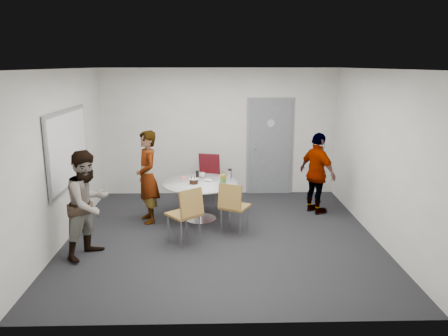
{
  "coord_description": "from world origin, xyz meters",
  "views": [
    {
      "loc": [
        -0.14,
        -6.76,
        2.77
      ],
      "look_at": [
        0.05,
        0.25,
        1.1
      ],
      "focal_mm": 35.0,
      "sensor_mm": 36.0,
      "label": 1
    }
  ],
  "objects_px": {
    "person_main": "(147,177)",
    "person_left": "(88,204)",
    "whiteboard": "(68,148)",
    "chair_far": "(208,173)",
    "door": "(270,147)",
    "chair_near_left": "(187,210)",
    "chair_near_right": "(233,203)",
    "table": "(201,188)",
    "person_right": "(317,173)"
  },
  "relations": [
    {
      "from": "door",
      "to": "person_main",
      "type": "relative_size",
      "value": 1.28
    },
    {
      "from": "whiteboard",
      "to": "chair_far",
      "type": "relative_size",
      "value": 1.97
    },
    {
      "from": "chair_near_right",
      "to": "person_left",
      "type": "xyz_separation_m",
      "value": [
        -2.14,
        -0.77,
        0.25
      ]
    },
    {
      "from": "chair_near_right",
      "to": "chair_far",
      "type": "xyz_separation_m",
      "value": [
        -0.43,
        1.89,
        0.05
      ]
    },
    {
      "from": "table",
      "to": "door",
      "type": "bearing_deg",
      "value": 49.38
    },
    {
      "from": "chair_far",
      "to": "person_right",
      "type": "xyz_separation_m",
      "value": [
        2.07,
        -0.84,
        0.18
      ]
    },
    {
      "from": "chair_near_right",
      "to": "person_left",
      "type": "bearing_deg",
      "value": -133.39
    },
    {
      "from": "table",
      "to": "person_main",
      "type": "relative_size",
      "value": 0.82
    },
    {
      "from": "chair_near_left",
      "to": "person_main",
      "type": "bearing_deg",
      "value": 85.93
    },
    {
      "from": "table",
      "to": "chair_near_left",
      "type": "bearing_deg",
      "value": -99.92
    },
    {
      "from": "chair_near_left",
      "to": "person_left",
      "type": "xyz_separation_m",
      "value": [
        -1.41,
        -0.36,
        0.23
      ]
    },
    {
      "from": "door",
      "to": "person_left",
      "type": "height_order",
      "value": "door"
    },
    {
      "from": "table",
      "to": "chair_near_left",
      "type": "distance_m",
      "value": 1.12
    },
    {
      "from": "table",
      "to": "person_left",
      "type": "bearing_deg",
      "value": -137.46
    },
    {
      "from": "door",
      "to": "person_right",
      "type": "bearing_deg",
      "value": -61.71
    },
    {
      "from": "person_left",
      "to": "whiteboard",
      "type": "bearing_deg",
      "value": 58.37
    },
    {
      "from": "chair_far",
      "to": "person_main",
      "type": "xyz_separation_m",
      "value": [
        -1.05,
        -1.23,
        0.23
      ]
    },
    {
      "from": "door",
      "to": "whiteboard",
      "type": "bearing_deg",
      "value": -147.34
    },
    {
      "from": "chair_near_left",
      "to": "chair_near_right",
      "type": "xyz_separation_m",
      "value": [
        0.73,
        0.4,
        -0.02
      ]
    },
    {
      "from": "whiteboard",
      "to": "chair_near_right",
      "type": "xyz_separation_m",
      "value": [
        2.65,
        -0.11,
        -0.91
      ]
    },
    {
      "from": "door",
      "to": "person_left",
      "type": "bearing_deg",
      "value": -134.0
    },
    {
      "from": "table",
      "to": "chair_far",
      "type": "xyz_separation_m",
      "value": [
        0.11,
        1.18,
        -0.02
      ]
    },
    {
      "from": "chair_near_right",
      "to": "whiteboard",
      "type": "bearing_deg",
      "value": -155.51
    },
    {
      "from": "person_main",
      "to": "person_left",
      "type": "relative_size",
      "value": 1.04
    },
    {
      "from": "person_main",
      "to": "person_right",
      "type": "distance_m",
      "value": 3.15
    },
    {
      "from": "table",
      "to": "whiteboard",
      "type": "bearing_deg",
      "value": -164.31
    },
    {
      "from": "person_left",
      "to": "chair_near_left",
      "type": "bearing_deg",
      "value": -47.4
    },
    {
      "from": "person_left",
      "to": "person_main",
      "type": "bearing_deg",
      "value": 3.44
    },
    {
      "from": "person_left",
      "to": "door",
      "type": "bearing_deg",
      "value": -15.87
    },
    {
      "from": "chair_far",
      "to": "person_left",
      "type": "height_order",
      "value": "person_left"
    },
    {
      "from": "door",
      "to": "person_main",
      "type": "bearing_deg",
      "value": -144.06
    },
    {
      "from": "table",
      "to": "person_right",
      "type": "distance_m",
      "value": 2.21
    },
    {
      "from": "whiteboard",
      "to": "chair_near_right",
      "type": "distance_m",
      "value": 2.8
    },
    {
      "from": "chair_near_right",
      "to": "chair_near_left",
      "type": "bearing_deg",
      "value": -124.18
    },
    {
      "from": "whiteboard",
      "to": "chair_near_left",
      "type": "xyz_separation_m",
      "value": [
        1.92,
        -0.51,
        -0.89
      ]
    },
    {
      "from": "person_main",
      "to": "person_right",
      "type": "relative_size",
      "value": 1.07
    },
    {
      "from": "chair_near_left",
      "to": "person_right",
      "type": "bearing_deg",
      "value": -8.13
    },
    {
      "from": "door",
      "to": "whiteboard",
      "type": "relative_size",
      "value": 1.12
    },
    {
      "from": "chair_far",
      "to": "person_left",
      "type": "distance_m",
      "value": 3.16
    },
    {
      "from": "chair_near_left",
      "to": "chair_near_right",
      "type": "height_order",
      "value": "chair_near_left"
    },
    {
      "from": "whiteboard",
      "to": "chair_far",
      "type": "height_order",
      "value": "whiteboard"
    },
    {
      "from": "door",
      "to": "chair_far",
      "type": "height_order",
      "value": "door"
    },
    {
      "from": "door",
      "to": "chair_near_left",
      "type": "height_order",
      "value": "door"
    },
    {
      "from": "person_main",
      "to": "chair_near_right",
      "type": "bearing_deg",
      "value": 44.85
    },
    {
      "from": "table",
      "to": "person_left",
      "type": "height_order",
      "value": "person_left"
    },
    {
      "from": "door",
      "to": "table",
      "type": "distance_m",
      "value": 2.26
    },
    {
      "from": "door",
      "to": "chair_near_left",
      "type": "distance_m",
      "value": 3.27
    },
    {
      "from": "door",
      "to": "chair_far",
      "type": "relative_size",
      "value": 2.19
    },
    {
      "from": "chair_near_left",
      "to": "chair_far",
      "type": "bearing_deg",
      "value": 42.96
    },
    {
      "from": "whiteboard",
      "to": "table",
      "type": "bearing_deg",
      "value": 15.69
    }
  ]
}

